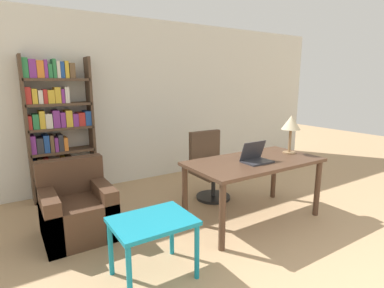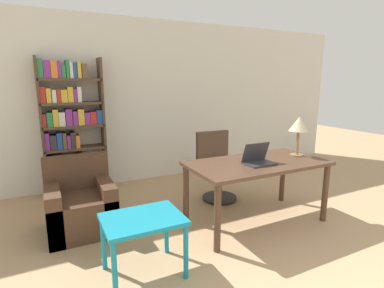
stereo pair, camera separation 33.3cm
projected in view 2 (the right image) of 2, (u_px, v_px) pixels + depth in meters
name	position (u px, v px, depth m)	size (l,w,h in m)	color
wall_back	(155.00, 102.00, 5.17)	(8.00, 0.06, 2.70)	silver
desk	(257.00, 170.00, 3.56)	(1.65, 0.85, 0.76)	#4C3323
laptop	(258.00, 159.00, 3.45)	(0.34, 0.24, 0.24)	#2D2D33
table_lamp	(299.00, 126.00, 3.76)	(0.24, 0.24, 0.50)	olive
office_chair	(217.00, 168.00, 4.36)	(0.54, 0.54, 0.98)	black
side_table_blue	(143.00, 226.00, 2.60)	(0.68, 0.52, 0.54)	teal
armchair	(81.00, 206.00, 3.44)	(0.72, 0.72, 0.83)	#472D1E
bookshelf	(69.00, 130.00, 4.46)	(0.89, 0.28, 2.04)	#4C3828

